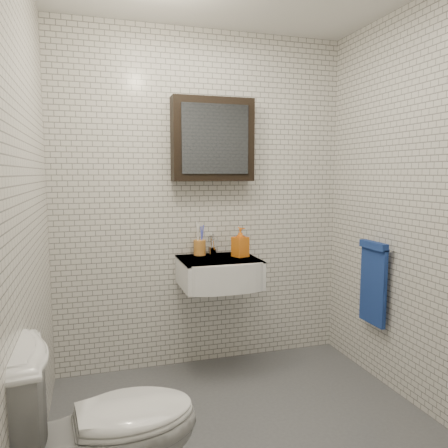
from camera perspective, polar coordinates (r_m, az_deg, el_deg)
The scene contains 9 objects.
ground at distance 2.74m, azimuth 3.24°, elevation -25.35°, with size 2.20×2.00×0.01m, color #4E4F56.
room_shell at distance 2.33m, azimuth 3.48°, elevation 6.87°, with size 2.22×2.02×2.51m.
washbasin at distance 3.12m, azimuth -0.48°, elevation -6.35°, with size 0.55×0.50×0.20m.
faucet at distance 3.27m, azimuth -1.45°, elevation -2.85°, with size 0.06×0.20×0.15m.
mirror_cabinet at distance 3.23m, azimuth -1.48°, elevation 10.95°, with size 0.60×0.15×0.60m.
towel_rail at distance 3.22m, azimuth 18.93°, elevation -6.87°, with size 0.09×0.30×0.58m.
toothbrush_cup at distance 3.26m, azimuth -3.20°, elevation -2.99°, with size 0.11×0.11×0.25m.
soap_bottle at distance 3.18m, azimuth 2.14°, elevation -2.38°, with size 0.10×0.10×0.22m, color orange.
toilet at distance 2.05m, azimuth -15.65°, elevation -24.43°, with size 0.45×0.80×0.81m, color white.
Camera 1 is at (-0.81, -2.18, 1.46)m, focal length 35.00 mm.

